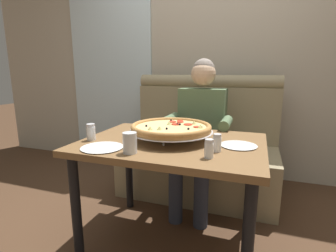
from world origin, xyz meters
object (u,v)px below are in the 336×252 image
(shaker_parmesan, at_px, (217,144))
(plate_near_left, at_px, (102,146))
(booth_bench, at_px, (200,151))
(plate_near_right, at_px, (239,144))
(shaker_pepper_flakes, at_px, (91,133))
(drinking_glass, at_px, (130,144))
(dining_table, at_px, (172,155))
(patio_chair, at_px, (137,114))
(shaker_oregano, at_px, (209,150))
(pizza, at_px, (171,128))
(diner_main, at_px, (200,126))

(shaker_parmesan, bearing_deg, plate_near_left, -166.18)
(booth_bench, relative_size, plate_near_right, 6.55)
(shaker_parmesan, distance_m, shaker_pepper_flakes, 0.80)
(shaker_parmesan, xyz_separation_m, drinking_glass, (-0.44, -0.18, 0.01))
(dining_table, relative_size, patio_chair, 1.33)
(dining_table, height_order, shaker_oregano, shaker_oregano)
(dining_table, relative_size, shaker_pepper_flakes, 10.58)
(shaker_oregano, distance_m, patio_chair, 2.69)
(pizza, xyz_separation_m, patio_chair, (-1.19, 1.94, -0.29))
(booth_bench, height_order, patio_chair, booth_bench)
(booth_bench, distance_m, drinking_glass, 1.26)
(shaker_parmesan, distance_m, shaker_oregano, 0.12)
(diner_main, relative_size, patio_chair, 1.48)
(plate_near_left, height_order, drinking_glass, drinking_glass)
(booth_bench, xyz_separation_m, dining_table, (0.00, -0.88, 0.24))
(pizza, relative_size, plate_near_left, 2.19)
(booth_bench, height_order, plate_near_right, booth_bench)
(shaker_parmesan, distance_m, plate_near_left, 0.66)
(plate_near_right, bearing_deg, shaker_oregano, -115.52)
(dining_table, distance_m, drinking_glass, 0.37)
(shaker_parmesan, bearing_deg, shaker_oregano, -100.38)
(shaker_oregano, bearing_deg, shaker_pepper_flakes, 173.29)
(plate_near_right, bearing_deg, dining_table, -176.05)
(shaker_pepper_flakes, bearing_deg, booth_bench, 64.22)
(dining_table, distance_m, shaker_pepper_flakes, 0.54)
(booth_bench, relative_size, pizza, 2.66)
(shaker_parmesan, distance_m, patio_chair, 2.60)
(shaker_parmesan, relative_size, shaker_pepper_flakes, 0.92)
(shaker_parmesan, bearing_deg, shaker_pepper_flakes, -177.79)
(plate_near_right, relative_size, drinking_glass, 1.91)
(diner_main, height_order, shaker_parmesan, diner_main)
(booth_bench, distance_m, plate_near_left, 1.26)
(pizza, xyz_separation_m, shaker_oregano, (0.30, -0.28, -0.04))
(plate_near_left, height_order, plate_near_right, same)
(shaker_oregano, xyz_separation_m, drinking_glass, (-0.42, -0.06, 0.01))
(patio_chair, bearing_deg, dining_table, -58.52)
(drinking_glass, distance_m, patio_chair, 2.54)
(drinking_glass, height_order, patio_chair, patio_chair)
(shaker_parmesan, height_order, shaker_oregano, same)
(shaker_pepper_flakes, height_order, drinking_glass, drinking_glass)
(dining_table, relative_size, diner_main, 0.90)
(dining_table, bearing_deg, diner_main, 85.57)
(diner_main, distance_m, plate_near_right, 0.69)
(shaker_pepper_flakes, bearing_deg, shaker_oregano, -6.71)
(booth_bench, bearing_deg, plate_near_left, -106.14)
(shaker_oregano, xyz_separation_m, patio_chair, (-1.49, 2.22, -0.25))
(drinking_glass, relative_size, patio_chair, 0.13)
(shaker_pepper_flakes, bearing_deg, diner_main, 54.52)
(diner_main, distance_m, pizza, 0.59)
(shaker_parmesan, xyz_separation_m, shaker_oregano, (-0.02, -0.12, -0.00))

